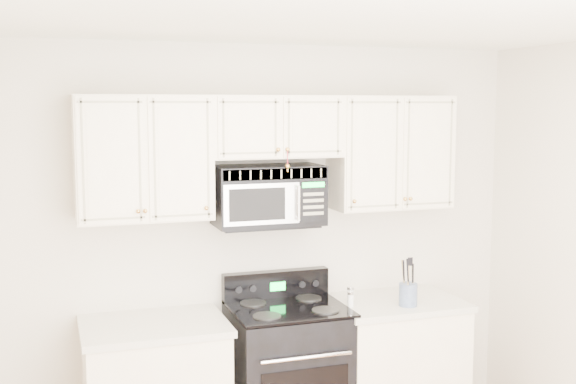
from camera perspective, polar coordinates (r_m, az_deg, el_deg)
name	(u,v)px	position (r m, az deg, el deg)	size (l,w,h in m)	color
room	(382,314)	(3.23, 7.47, -9.53)	(3.51, 3.51, 2.61)	brown
base_cabinet_right	(394,371)	(5.07, 8.34, -13.80)	(0.86, 0.65, 0.92)	beige
range	(288,375)	(4.78, 0.03, -14.28)	(0.72, 0.66, 1.11)	black
upper_cabinets	(274,149)	(4.58, -1.14, 3.43)	(2.44, 0.37, 0.75)	beige
microwave	(268,195)	(4.59, -1.57, -0.25)	(0.69, 0.39, 0.38)	black
utensil_crock	(408,293)	(4.76, 9.47, -7.90)	(0.12, 0.12, 0.31)	slate
shaker_salt	(351,299)	(4.70, 4.97, -8.45)	(0.04, 0.04, 0.10)	white
shaker_pepper	(350,295)	(4.78, 4.96, -8.11)	(0.05, 0.05, 0.11)	white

